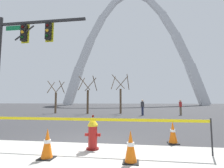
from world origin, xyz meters
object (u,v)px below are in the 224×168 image
(traffic_cone_by_hydrant, at_px, (131,147))
(traffic_cone_mid_sidewalk, at_px, (173,132))
(fire_hydrant, at_px, (93,133))
(pedestrian_standing_center, at_px, (143,107))
(traffic_cone_curb_edge, at_px, (47,144))
(pedestrian_walking_left, at_px, (181,107))
(traffic_signal_gantry, at_px, (18,51))
(monument_arch, at_px, (132,53))

(traffic_cone_by_hydrant, bearing_deg, traffic_cone_mid_sidewalk, 56.77)
(fire_hydrant, height_order, pedestrian_standing_center, pedestrian_standing_center)
(traffic_cone_curb_edge, height_order, pedestrian_walking_left, pedestrian_walking_left)
(fire_hydrant, bearing_deg, traffic_cone_mid_sidewalk, 24.06)
(traffic_signal_gantry, distance_m, pedestrian_standing_center, 12.29)
(monument_arch, bearing_deg, pedestrian_walking_left, -82.75)
(fire_hydrant, relative_size, traffic_cone_curb_edge, 1.36)
(monument_arch, distance_m, pedestrian_standing_center, 53.84)
(traffic_cone_curb_edge, xyz_separation_m, pedestrian_standing_center, (2.75, 13.79, 0.46))
(pedestrian_walking_left, bearing_deg, traffic_cone_by_hydrant, -107.40)
(traffic_cone_by_hydrant, height_order, traffic_cone_mid_sidewalk, same)
(monument_arch, xyz_separation_m, pedestrian_standing_center, (2.22, -49.99, -19.85))
(traffic_signal_gantry, bearing_deg, traffic_cone_curb_edge, -45.30)
(pedestrian_walking_left, height_order, pedestrian_standing_center, same)
(fire_hydrant, height_order, pedestrian_walking_left, pedestrian_walking_left)
(fire_hydrant, height_order, traffic_signal_gantry, traffic_signal_gantry)
(traffic_cone_by_hydrant, bearing_deg, traffic_cone_curb_edge, -179.75)
(traffic_cone_curb_edge, distance_m, traffic_signal_gantry, 6.80)
(traffic_cone_mid_sidewalk, xyz_separation_m, traffic_signal_gantry, (-7.38, 2.01, 3.71))
(traffic_cone_mid_sidewalk, height_order, pedestrian_walking_left, pedestrian_walking_left)
(traffic_cone_by_hydrant, height_order, traffic_signal_gantry, traffic_signal_gantry)
(traffic_cone_by_hydrant, bearing_deg, pedestrian_standing_center, 87.01)
(traffic_cone_curb_edge, relative_size, pedestrian_walking_left, 0.46)
(traffic_cone_by_hydrant, xyz_separation_m, monument_arch, (-1.50, 63.77, 20.31))
(fire_hydrant, distance_m, traffic_signal_gantry, 6.84)
(pedestrian_standing_center, bearing_deg, traffic_cone_mid_sidewalk, -87.00)
(traffic_cone_by_hydrant, xyz_separation_m, traffic_cone_mid_sidewalk, (1.34, 2.04, 0.00))
(traffic_signal_gantry, relative_size, pedestrian_standing_center, 3.77)
(fire_hydrant, xyz_separation_m, traffic_cone_curb_edge, (-0.90, -0.95, -0.11))
(traffic_cone_curb_edge, bearing_deg, pedestrian_walking_left, 65.83)
(traffic_cone_by_hydrant, distance_m, traffic_signal_gantry, 8.17)
(monument_arch, distance_m, pedestrian_walking_left, 53.01)
(monument_arch, bearing_deg, traffic_cone_curb_edge, -90.48)
(traffic_cone_mid_sidewalk, height_order, monument_arch, monument_arch)
(traffic_cone_curb_edge, bearing_deg, pedestrian_standing_center, 78.70)
(traffic_cone_by_hydrant, height_order, pedestrian_walking_left, pedestrian_walking_left)
(traffic_cone_mid_sidewalk, relative_size, traffic_cone_curb_edge, 1.00)
(traffic_cone_mid_sidewalk, relative_size, pedestrian_walking_left, 0.46)
(traffic_cone_mid_sidewalk, bearing_deg, traffic_cone_by_hydrant, -123.23)
(traffic_cone_mid_sidewalk, distance_m, traffic_signal_gantry, 8.50)
(traffic_cone_mid_sidewalk, bearing_deg, traffic_cone_curb_edge, -148.72)
(traffic_cone_curb_edge, xyz_separation_m, monument_arch, (0.54, 63.78, 20.31))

